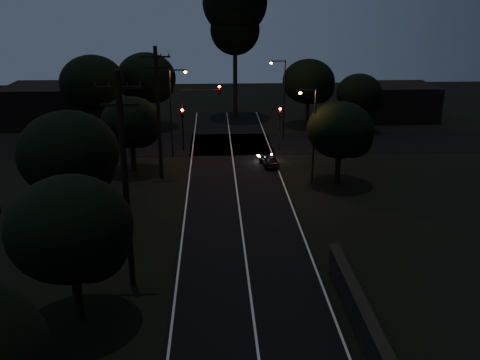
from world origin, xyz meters
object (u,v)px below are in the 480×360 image
utility_pole_far (158,112)px  signal_left (183,121)px  utility_pole_mid (125,180)px  streetlight_a (173,107)px  streetlight_b (282,94)px  tall_pine (235,11)px  signal_mast (200,105)px  signal_right (280,120)px  car (269,160)px  streetlight_c (312,130)px

utility_pole_far → signal_left: bearing=80.1°
utility_pole_mid → utility_pole_far: 17.00m
utility_pole_mid → streetlight_a: utility_pole_mid is taller
streetlight_b → tall_pine: bearing=111.4°
signal_mast → streetlight_a: (-2.39, -1.99, 0.30)m
utility_pole_far → streetlight_b: (11.31, 12.00, -0.85)m
signal_right → streetlight_b: (0.71, 4.01, 1.80)m
utility_pole_mid → signal_mast: size_ratio=1.76×
streetlight_b → car: size_ratio=2.59×
streetlight_a → car: streetlight_a is taller
signal_mast → streetlight_a: bearing=-140.2°
utility_pole_far → car: size_ratio=3.39×
utility_pole_mid → car: utility_pole_mid is taller
signal_left → car: (7.68, -5.24, -2.31)m
streetlight_b → utility_pole_mid: bearing=-111.3°
streetlight_a → signal_right: bearing=11.3°
streetlight_c → tall_pine: bearing=100.9°
signal_left → signal_right: bearing=0.0°
signal_right → car: size_ratio=1.32×
tall_pine → signal_left: bearing=-110.5°
utility_pole_far → streetlight_a: bearing=83.4°
tall_pine → signal_left: size_ratio=4.14×
tall_pine → streetlight_a: size_ratio=2.12×
utility_pole_mid → streetlight_c: (11.83, 15.00, -1.39)m
streetlight_b → car: bearing=-103.5°
tall_pine → signal_mast: size_ratio=2.72×
signal_mast → streetlight_b: (8.22, 4.01, 0.30)m
utility_pole_mid → signal_left: (1.40, 24.99, -2.90)m
signal_left → streetlight_b: streetlight_b is taller
signal_left → signal_mast: size_ratio=0.66×
tall_pine → car: size_ratio=5.49×
utility_pole_far → utility_pole_mid: bearing=-90.0°
streetlight_c → utility_pole_far: bearing=170.4°
utility_pole_mid → streetlight_a: (0.69, 23.00, -1.10)m
streetlight_c → streetlight_b: bearing=92.1°
signal_mast → streetlight_b: bearing=26.0°
streetlight_a → streetlight_b: size_ratio=1.00×
streetlight_b → signal_mast: bearing=-154.0°
signal_left → streetlight_c: size_ratio=0.55×
tall_pine → streetlight_b: bearing=-68.6°
signal_left → signal_mast: signal_mast is taller
tall_pine → signal_right: bearing=-76.5°
tall_pine → signal_right: 18.08m
signal_left → streetlight_c: 14.52m
signal_left → utility_pole_mid: bearing=-93.2°
utility_pole_far → car: bearing=16.8°
utility_pole_mid → streetlight_c: size_ratio=1.47×
utility_pole_mid → streetlight_c: utility_pole_mid is taller
utility_pole_mid → signal_mast: 25.22m
signal_right → streetlight_c: 10.18m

